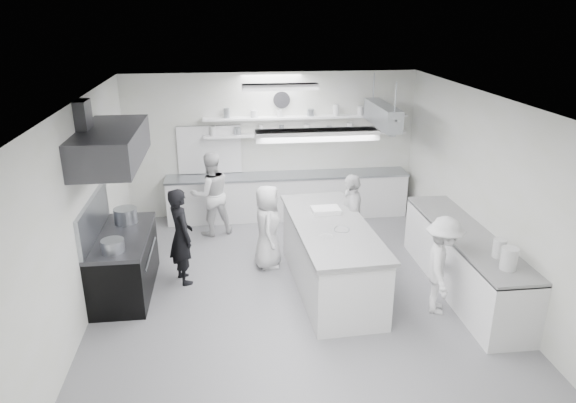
{
  "coord_description": "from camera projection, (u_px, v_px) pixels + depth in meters",
  "views": [
    {
      "loc": [
        -0.95,
        -7.17,
        4.2
      ],
      "look_at": [
        -0.01,
        0.6,
        1.31
      ],
      "focal_mm": 32.76,
      "sensor_mm": 36.0,
      "label": 1
    }
  ],
  "objects": [
    {
      "name": "wall_back",
      "position": [
        272.0,
        145.0,
        10.98
      ],
      "size": [
        6.0,
        0.04,
        3.0
      ],
      "primitive_type": "cube",
      "color": "silver",
      "rests_on": "floor"
    },
    {
      "name": "light_fixture_rear",
      "position": [
        280.0,
        87.0,
        8.9
      ],
      "size": [
        1.3,
        0.25,
        0.1
      ],
      "primitive_type": "cube",
      "color": "white",
      "rests_on": "ceiling"
    },
    {
      "name": "exhaust_hood",
      "position": [
        110.0,
        146.0,
        7.5
      ],
      "size": [
        0.85,
        2.0,
        0.5
      ],
      "primitive_type": "cube",
      "color": "#353539",
      "rests_on": "wall_left"
    },
    {
      "name": "shelf_lower",
      "position": [
        306.0,
        134.0,
        10.85
      ],
      "size": [
        4.2,
        0.26,
        0.04
      ],
      "primitive_type": "cube",
      "color": "white",
      "rests_on": "wall_back"
    },
    {
      "name": "pass_through_window",
      "position": [
        209.0,
        150.0,
        10.83
      ],
      "size": [
        1.3,
        0.04,
        1.0
      ],
      "primitive_type": "cube",
      "color": "black",
      "rests_on": "wall_back"
    },
    {
      "name": "shelf_upper",
      "position": [
        306.0,
        117.0,
        10.73
      ],
      "size": [
        4.2,
        0.26,
        0.04
      ],
      "primitive_type": "cube",
      "color": "white",
      "rests_on": "wall_back"
    },
    {
      "name": "ceiling",
      "position": [
        294.0,
        100.0,
        7.19
      ],
      "size": [
        6.0,
        7.0,
        0.02
      ],
      "primitive_type": "cube",
      "color": "white",
      "rests_on": "wall_back"
    },
    {
      "name": "cook_island_right",
      "position": [
        351.0,
        219.0,
        8.97
      ],
      "size": [
        0.53,
        0.99,
        1.61
      ],
      "primitive_type": "imported",
      "rotation": [
        0.0,
        0.0,
        -1.73
      ],
      "color": "silver",
      "rests_on": "floor"
    },
    {
      "name": "pot_rack",
      "position": [
        382.0,
        115.0,
        9.9
      ],
      "size": [
        0.3,
        1.6,
        0.4
      ],
      "primitive_type": "cube",
      "color": "#92979F",
      "rests_on": "ceiling"
    },
    {
      "name": "bowl_island_b",
      "position": [
        327.0,
        238.0,
        7.64
      ],
      "size": [
        0.22,
        0.22,
        0.06
      ],
      "primitive_type": "imported",
      "rotation": [
        0.0,
        0.0,
        0.21
      ],
      "color": "white",
      "rests_on": "prep_island"
    },
    {
      "name": "cook_stove",
      "position": [
        181.0,
        236.0,
        8.33
      ],
      "size": [
        0.57,
        0.68,
        1.59
      ],
      "primitive_type": "imported",
      "rotation": [
        0.0,
        0.0,
        1.95
      ],
      "color": "black",
      "rests_on": "floor"
    },
    {
      "name": "bowl_island_a",
      "position": [
        342.0,
        231.0,
        7.87
      ],
      "size": [
        0.31,
        0.31,
        0.06
      ],
      "primitive_type": "imported",
      "rotation": [
        0.0,
        0.0,
        -0.43
      ],
      "color": "#92979F",
      "rests_on": "prep_island"
    },
    {
      "name": "wall_left",
      "position": [
        83.0,
        212.0,
        7.38
      ],
      "size": [
        0.04,
        7.0,
        3.0
      ],
      "primitive_type": "cube",
      "color": "silver",
      "rests_on": "floor"
    },
    {
      "name": "stove",
      "position": [
        125.0,
        265.0,
        8.16
      ],
      "size": [
        0.8,
        1.8,
        0.9
      ],
      "primitive_type": "cube",
      "color": "black",
      "rests_on": "floor"
    },
    {
      "name": "wall_front",
      "position": [
        348.0,
        346.0,
        4.46
      ],
      "size": [
        6.0,
        0.04,
        3.0
      ],
      "primitive_type": "cube",
      "color": "silver",
      "rests_on": "floor"
    },
    {
      "name": "bowl_right",
      "position": [
        448.0,
        222.0,
        8.41
      ],
      "size": [
        0.29,
        0.29,
        0.06
      ],
      "primitive_type": "imported",
      "rotation": [
        0.0,
        0.0,
        -0.28
      ],
      "color": "white",
      "rests_on": "right_counter"
    },
    {
      "name": "cook_island_left",
      "position": [
        268.0,
        227.0,
        8.86
      ],
      "size": [
        0.51,
        0.74,
        1.46
      ],
      "primitive_type": "imported",
      "rotation": [
        0.0,
        0.0,
        1.5
      ],
      "color": "silver",
      "rests_on": "floor"
    },
    {
      "name": "wall_clock",
      "position": [
        282.0,
        100.0,
        10.63
      ],
      "size": [
        0.32,
        0.05,
        0.32
      ],
      "primitive_type": "cylinder",
      "rotation": [
        1.57,
        0.0,
        0.0
      ],
      "color": "white",
      "rests_on": "wall_back"
    },
    {
      "name": "right_counter",
      "position": [
        464.0,
        262.0,
        8.19
      ],
      "size": [
        0.74,
        3.3,
        0.94
      ],
      "primitive_type": "cube",
      "color": "white",
      "rests_on": "floor"
    },
    {
      "name": "light_fixture_front",
      "position": [
        317.0,
        135.0,
        5.54
      ],
      "size": [
        1.3,
        0.25,
        0.1
      ],
      "primitive_type": "cube",
      "color": "white",
      "rests_on": "ceiling"
    },
    {
      "name": "wall_right",
      "position": [
        487.0,
        195.0,
        8.06
      ],
      "size": [
        0.04,
        7.0,
        3.0
      ],
      "primitive_type": "cube",
      "color": "silver",
      "rests_on": "floor"
    },
    {
      "name": "back_counter",
      "position": [
        288.0,
        196.0,
        11.09
      ],
      "size": [
        5.0,
        0.6,
        0.92
      ],
      "primitive_type": "cube",
      "color": "white",
      "rests_on": "floor"
    },
    {
      "name": "floor",
      "position": [
        294.0,
        293.0,
        8.24
      ],
      "size": [
        6.0,
        7.0,
        0.02
      ],
      "primitive_type": "cube",
      "color": "gray",
      "rests_on": "ground"
    },
    {
      "name": "prep_island",
      "position": [
        330.0,
        257.0,
        8.26
      ],
      "size": [
        1.18,
        2.84,
        1.03
      ],
      "primitive_type": "cube",
      "rotation": [
        0.0,
        0.0,
        0.05
      ],
      "color": "white",
      "rests_on": "floor"
    },
    {
      "name": "cook_back",
      "position": [
        211.0,
        194.0,
        10.13
      ],
      "size": [
        0.96,
        0.85,
        1.65
      ],
      "primitive_type": "imported",
      "rotation": [
        0.0,
        0.0,
        -2.81
      ],
      "color": "silver",
      "rests_on": "floor"
    },
    {
      "name": "stove_pot",
      "position": [
        126.0,
        217.0,
        8.4
      ],
      "size": [
        0.36,
        0.36,
        0.29
      ],
      "primitive_type": "cylinder",
      "color": "#92979F",
      "rests_on": "stove"
    },
    {
      "name": "cook_right",
      "position": [
        442.0,
        266.0,
        7.51
      ],
      "size": [
        0.83,
        1.08,
        1.47
      ],
      "primitive_type": "imported",
      "rotation": [
        0.0,
        0.0,
        1.23
      ],
      "color": "silver",
      "rests_on": "floor"
    }
  ]
}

